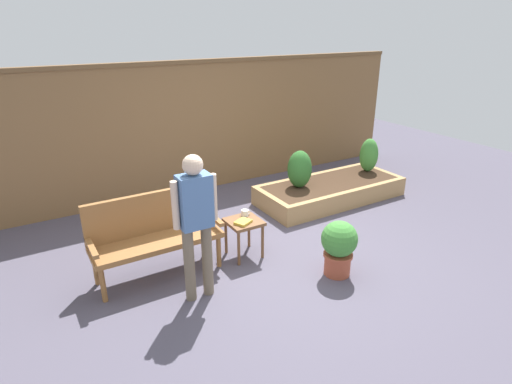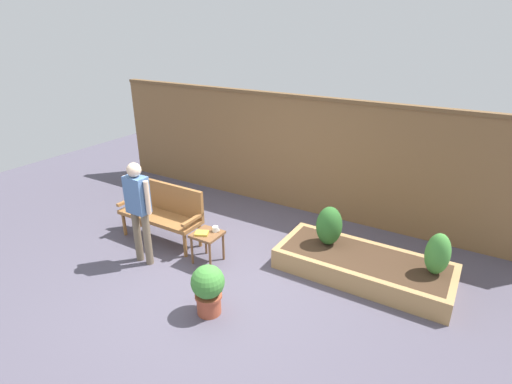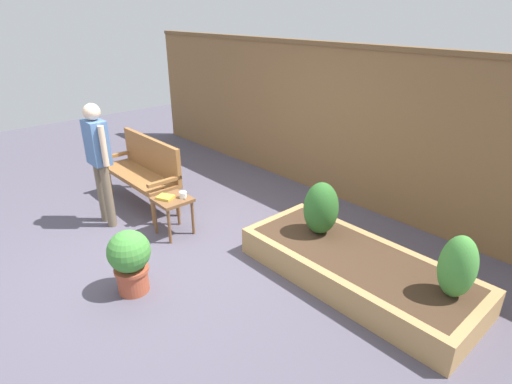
% 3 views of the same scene
% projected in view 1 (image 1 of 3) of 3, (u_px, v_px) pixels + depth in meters
% --- Properties ---
extents(ground_plane, '(14.00, 14.00, 0.00)m').
position_uv_depth(ground_plane, '(276.00, 255.00, 5.26)').
color(ground_plane, '#514C5B').
extents(fence_back, '(8.40, 0.14, 2.16)m').
position_uv_depth(fence_back, '(190.00, 128.00, 6.92)').
color(fence_back, brown).
rests_on(fence_back, ground_plane).
extents(garden_bench, '(1.44, 0.48, 0.94)m').
position_uv_depth(garden_bench, '(154.00, 229.00, 4.72)').
color(garden_bench, '#936033').
rests_on(garden_bench, ground_plane).
extents(side_table, '(0.40, 0.40, 0.48)m').
position_uv_depth(side_table, '(244.00, 227.00, 5.11)').
color(side_table, brown).
rests_on(side_table, ground_plane).
extents(cup_on_table, '(0.12, 0.09, 0.08)m').
position_uv_depth(cup_on_table, '(245.00, 213.00, 5.19)').
color(cup_on_table, white).
rests_on(cup_on_table, side_table).
extents(book_on_table, '(0.23, 0.22, 0.03)m').
position_uv_depth(book_on_table, '(243.00, 222.00, 5.00)').
color(book_on_table, gold).
rests_on(book_on_table, side_table).
extents(potted_boxwood, '(0.41, 0.41, 0.66)m').
position_uv_depth(potted_boxwood, '(339.00, 245.00, 4.73)').
color(potted_boxwood, '#A84C33').
rests_on(potted_boxwood, ground_plane).
extents(raised_planter_bed, '(2.40, 1.00, 0.30)m').
position_uv_depth(raised_planter_bed, '(330.00, 191.00, 6.87)').
color(raised_planter_bed, '#AD8451').
rests_on(raised_planter_bed, ground_plane).
extents(shrub_near_bench, '(0.38, 0.38, 0.59)m').
position_uv_depth(shrub_near_bench, '(300.00, 169.00, 6.50)').
color(shrub_near_bench, brown).
rests_on(shrub_near_bench, raised_planter_bed).
extents(shrub_far_corner, '(0.31, 0.31, 0.58)m').
position_uv_depth(shrub_far_corner, '(369.00, 155.00, 7.20)').
color(shrub_far_corner, brown).
rests_on(shrub_far_corner, raised_planter_bed).
extents(person_by_bench, '(0.47, 0.20, 1.56)m').
position_uv_depth(person_by_bench, '(196.00, 216.00, 4.13)').
color(person_by_bench, '#70604C').
rests_on(person_by_bench, ground_plane).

